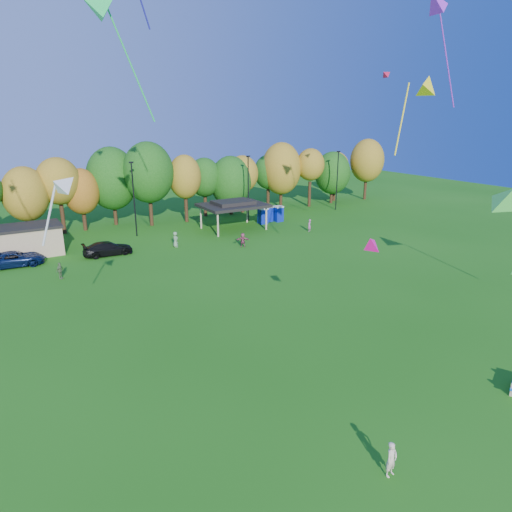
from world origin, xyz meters
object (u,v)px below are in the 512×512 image
car_c (15,259)px  kite_flyer (391,459)px  porta_potties (270,214)px  car_d (108,248)px

car_c → kite_flyer: bearing=-160.3°
kite_flyer → porta_potties: bearing=54.6°
porta_potties → kite_flyer: 47.12m
kite_flyer → car_d: size_ratio=0.31×
kite_flyer → car_d: 37.85m
porta_potties → car_c: (-32.15, -3.41, -0.34)m
porta_potties → car_d: bearing=-169.4°
porta_potties → kite_flyer: porta_potties is taller
kite_flyer → car_c: 40.30m
car_c → porta_potties: bearing=-80.2°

